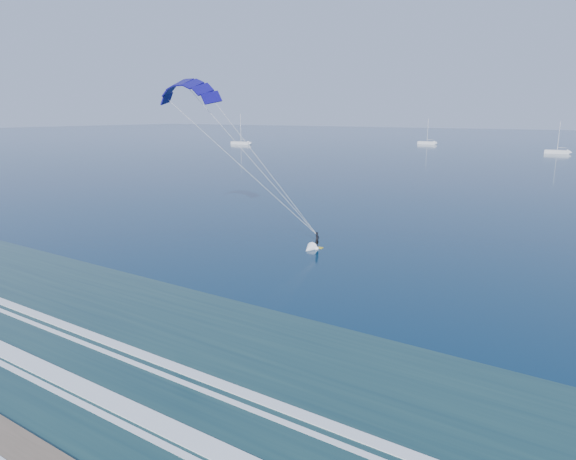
# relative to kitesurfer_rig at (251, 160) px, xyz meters

# --- Properties ---
(kitesurfer_rig) EXTENTS (15.66, 9.29, 17.38)m
(kitesurfer_rig) POSITION_rel_kitesurfer_rig_xyz_m (0.00, 0.00, 0.00)
(kitesurfer_rig) COLOR gold
(kitesurfer_rig) RESTS_ON ground
(sailboat_0) EXTENTS (9.48, 2.40, 12.79)m
(sailboat_0) POSITION_rel_kitesurfer_rig_xyz_m (-109.30, 133.93, -8.09)
(sailboat_0) COLOR silver
(sailboat_0) RESTS_ON ground
(sailboat_1) EXTENTS (7.66, 2.40, 10.66)m
(sailboat_1) POSITION_rel_kitesurfer_rig_xyz_m (-43.66, 179.43, -8.10)
(sailboat_1) COLOR silver
(sailboat_1) RESTS_ON ground
(sailboat_2) EXTENTS (7.32, 2.40, 10.35)m
(sailboat_2) POSITION_rel_kitesurfer_rig_xyz_m (9.55, 152.35, -8.10)
(sailboat_2) COLOR silver
(sailboat_2) RESTS_ON ground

